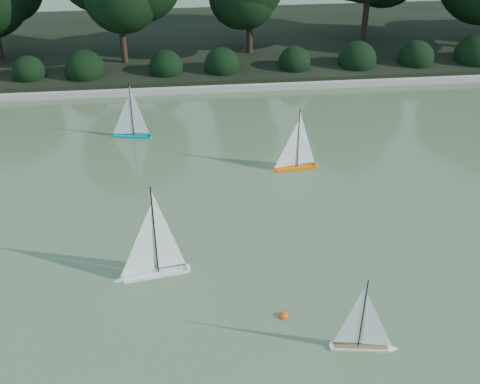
# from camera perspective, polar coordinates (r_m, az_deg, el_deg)

# --- Properties ---
(ground) EXTENTS (80.00, 80.00, 0.00)m
(ground) POSITION_cam_1_polar(r_m,az_deg,el_deg) (10.32, 2.71, -9.86)
(ground) COLOR #3C4C2D
(ground) RESTS_ON ground
(pond_coping) EXTENTS (40.00, 0.35, 0.18)m
(pond_coping) POSITION_cam_1_polar(r_m,az_deg,el_deg) (17.96, -1.43, 9.87)
(pond_coping) COLOR gray
(pond_coping) RESTS_ON ground
(far_bank) EXTENTS (40.00, 8.00, 0.30)m
(far_bank) POSITION_cam_1_polar(r_m,az_deg,el_deg) (21.68, -2.32, 14.01)
(far_bank) COLOR black
(far_bank) RESTS_ON ground
(shrub_hedge) EXTENTS (29.10, 1.10, 1.10)m
(shrub_hedge) POSITION_cam_1_polar(r_m,az_deg,el_deg) (18.66, -1.68, 11.94)
(shrub_hedge) COLOR black
(shrub_hedge) RESTS_ON ground
(sailboat_white_a) EXTENTS (1.39, 0.44, 1.89)m
(sailboat_white_a) POSITION_cam_1_polar(r_m,az_deg,el_deg) (10.65, -8.69, -6.63)
(sailboat_white_a) COLOR silver
(sailboat_white_a) RESTS_ON ground
(sailboat_white_b) EXTENTS (1.08, 0.32, 1.46)m
(sailboat_white_b) POSITION_cam_1_polar(r_m,az_deg,el_deg) (9.52, 11.99, -13.32)
(sailboat_white_b) COLOR silver
(sailboat_white_b) RESTS_ON ground
(sailboat_orange) EXTENTS (1.15, 0.29, 1.56)m
(sailboat_orange) POSITION_cam_1_polar(r_m,az_deg,el_deg) (13.75, 4.96, 3.09)
(sailboat_orange) COLOR #FE6300
(sailboat_orange) RESTS_ON ground
(sailboat_teal) EXTENTS (1.13, 0.38, 1.54)m
(sailboat_teal) POSITION_cam_1_polar(r_m,az_deg,el_deg) (15.41, -10.55, 5.98)
(sailboat_teal) COLOR #008182
(sailboat_teal) RESTS_ON ground
(race_buoy) EXTENTS (0.17, 0.17, 0.17)m
(race_buoy) POSITION_cam_1_polar(r_m,az_deg,el_deg) (9.99, 4.14, -11.67)
(race_buoy) COLOR #E5430C
(race_buoy) RESTS_ON ground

